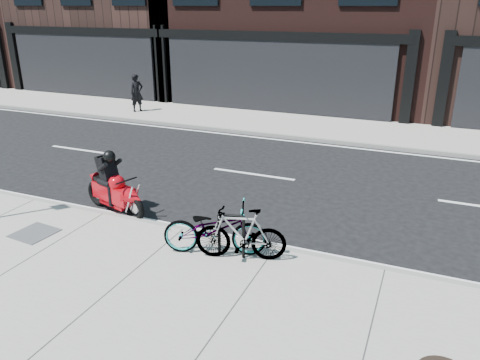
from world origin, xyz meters
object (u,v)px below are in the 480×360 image
at_px(bike_rack, 231,232).
at_px(utility_grate, 34,233).
at_px(motorcycle, 116,189).
at_px(pedestrian, 137,93).
at_px(bicycle_front, 215,229).
at_px(bicycle_rear, 241,234).

bearing_deg(bike_rack, utility_grate, -170.12).
bearing_deg(bike_rack, motorcycle, 163.21).
xyz_separation_m(motorcycle, pedestrian, (-5.50, 8.85, 0.32)).
bearing_deg(bicycle_front, motorcycle, 53.33).
distance_m(bicycle_rear, utility_grate, 4.29).
xyz_separation_m(motorcycle, utility_grate, (-0.79, -1.68, -0.46)).
distance_m(bicycle_front, utility_grate, 3.79).
height_order(bicycle_front, motorcycle, motorcycle).
bearing_deg(motorcycle, bicycle_rear, 0.62).
bearing_deg(bicycle_rear, motorcycle, -122.14).
height_order(motorcycle, utility_grate, motorcycle).
distance_m(pedestrian, utility_grate, 11.56).
bearing_deg(pedestrian, motorcycle, -118.27).
bearing_deg(pedestrian, bicycle_front, -109.58).
bearing_deg(utility_grate, motorcycle, 64.79).
height_order(motorcycle, pedestrian, pedestrian).
distance_m(bike_rack, pedestrian, 13.14).
bearing_deg(utility_grate, bicycle_front, 10.73).
distance_m(bike_rack, bicycle_rear, 0.19).
xyz_separation_m(bicycle_front, utility_grate, (-3.69, -0.70, -0.49)).
height_order(bike_rack, bicycle_rear, bicycle_rear).
bearing_deg(bicycle_rear, pedestrian, -154.00).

